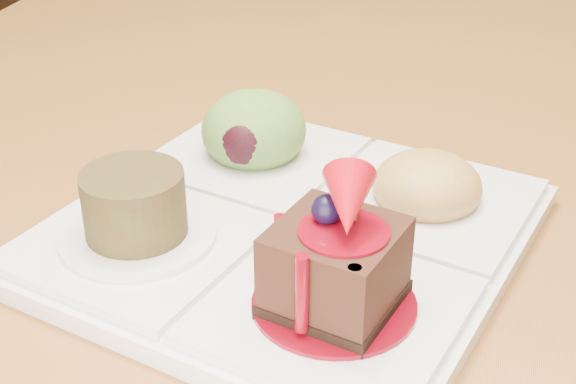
# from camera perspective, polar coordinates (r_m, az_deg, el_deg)

# --- Properties ---
(ground) EXTENTS (6.00, 6.00, 0.00)m
(ground) POSITION_cam_1_polar(r_m,az_deg,el_deg) (1.51, 9.73, -13.29)
(ground) COLOR #502B17
(dining_table) EXTENTS (1.00, 1.80, 0.75)m
(dining_table) POSITION_cam_1_polar(r_m,az_deg,el_deg) (1.16, 12.61, 12.31)
(dining_table) COLOR olive
(dining_table) RESTS_ON ground
(chair_left) EXTENTS (0.47, 0.47, 0.96)m
(chair_left) POSITION_cam_1_polar(r_m,az_deg,el_deg) (1.57, -12.63, 11.45)
(chair_left) COLOR black
(chair_left) RESTS_ON ground
(sampler_plate) EXTENTS (0.32, 0.32, 0.10)m
(sampler_plate) POSITION_cam_1_polar(r_m,az_deg,el_deg) (0.48, 0.05, -1.30)
(sampler_plate) COLOR silver
(sampler_plate) RESTS_ON dining_table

